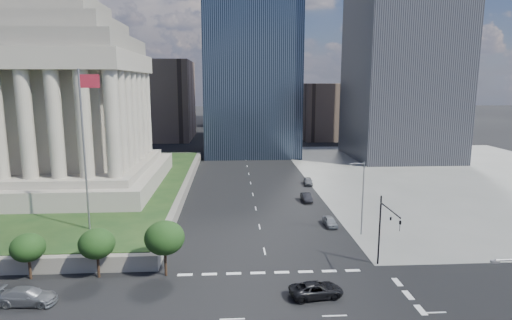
{
  "coord_description": "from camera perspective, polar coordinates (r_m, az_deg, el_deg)",
  "views": [
    {
      "loc": [
        -3.96,
        -29.07,
        20.2
      ],
      "look_at": [
        -1.37,
        14.48,
        12.31
      ],
      "focal_mm": 30.0,
      "sensor_mm": 36.0,
      "label": 1
    }
  ],
  "objects": [
    {
      "name": "ground",
      "position": [
        130.71,
        -1.63,
        1.36
      ],
      "size": [
        500.0,
        500.0,
        0.0
      ],
      "primitive_type": "plane",
      "color": "black",
      "rests_on": "ground"
    },
    {
      "name": "sidewalk_ne",
      "position": [
        104.11,
        25.37,
        -1.93
      ],
      "size": [
        68.0,
        90.0,
        0.03
      ],
      "primitive_type": "cube",
      "color": "slate",
      "rests_on": "ground"
    },
    {
      "name": "plaza_terrace",
      "position": [
        91.16,
        -30.12,
        -3.38
      ],
      "size": [
        66.0,
        70.0,
        1.8
      ],
      "primitive_type": "cube",
      "color": "#6B675C",
      "rests_on": "ground"
    },
    {
      "name": "plaza_lawn",
      "position": [
        90.96,
        -30.18,
        -2.8
      ],
      "size": [
        64.0,
        68.0,
        0.1
      ],
      "primitive_type": "cube",
      "color": "#173214",
      "rests_on": "plaza_terrace"
    },
    {
      "name": "war_memorial",
      "position": [
        82.73,
        -25.12,
        10.13
      ],
      "size": [
        34.0,
        34.0,
        39.0
      ],
      "primitive_type": null,
      "color": "gray",
      "rests_on": "plaza_lawn"
    },
    {
      "name": "flagpole",
      "position": [
        56.45,
        -21.85,
        2.3
      ],
      "size": [
        2.52,
        0.24,
        20.0
      ],
      "color": "slate",
      "rests_on": "plaza_lawn"
    },
    {
      "name": "midrise_glass",
      "position": [
        124.6,
        -0.68,
        14.76
      ],
      "size": [
        26.0,
        26.0,
        60.0
      ],
      "primitive_type": "cube",
      "color": "black",
      "rests_on": "ground"
    },
    {
      "name": "building_filler_ne",
      "position": [
        163.41,
        9.37,
        6.54
      ],
      "size": [
        20.0,
        30.0,
        20.0
      ],
      "primitive_type": "cube",
      "color": "brown",
      "rests_on": "ground"
    },
    {
      "name": "building_filler_nw",
      "position": [
        161.31,
        -12.82,
        7.8
      ],
      "size": [
        24.0,
        30.0,
        28.0
      ],
      "primitive_type": "cube",
      "color": "brown",
      "rests_on": "ground"
    },
    {
      "name": "traffic_signal_ne",
      "position": [
        48.21,
        16.93,
        -8.28
      ],
      "size": [
        0.3,
        5.74,
        8.0
      ],
      "color": "black",
      "rests_on": "ground"
    },
    {
      "name": "street_lamp_north",
      "position": [
        58.6,
        13.91,
        -4.42
      ],
      "size": [
        2.13,
        0.22,
        10.0
      ],
      "color": "slate",
      "rests_on": "ground"
    },
    {
      "name": "pickup_truck",
      "position": [
        43.06,
        8.05,
        -16.76
      ],
      "size": [
        5.48,
        3.14,
        1.44
      ],
      "primitive_type": "imported",
      "rotation": [
        0.0,
        0.0,
        1.72
      ],
      "color": "black",
      "rests_on": "ground"
    },
    {
      "name": "suv_grey",
      "position": [
        46.53,
        -28.17,
        -15.71
      ],
      "size": [
        2.57,
        5.49,
        1.55
      ],
      "primitive_type": "imported",
      "rotation": [
        0.0,
        0.0,
        1.5
      ],
      "color": "#585B60",
      "rests_on": "ground"
    },
    {
      "name": "parked_sedan_near",
      "position": [
        62.63,
        9.83,
        -8.08
      ],
      "size": [
        3.95,
        1.67,
        1.33
      ],
      "primitive_type": "imported",
      "rotation": [
        0.0,
        0.0,
        0.02
      ],
      "color": "gray",
      "rests_on": "ground"
    },
    {
      "name": "parked_sedan_mid",
      "position": [
        74.55,
        6.75,
        -4.99
      ],
      "size": [
        4.25,
        1.59,
        1.39
      ],
      "primitive_type": "imported",
      "rotation": [
        0.0,
        0.0,
        0.03
      ],
      "color": "black",
      "rests_on": "ground"
    },
    {
      "name": "parked_sedan_far",
      "position": [
        86.7,
        6.96,
        -2.81
      ],
      "size": [
        2.14,
        4.37,
        1.44
      ],
      "primitive_type": "imported",
      "rotation": [
        0.0,
        0.0,
        -0.11
      ],
      "color": "#4E5055",
      "rests_on": "ground"
    }
  ]
}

